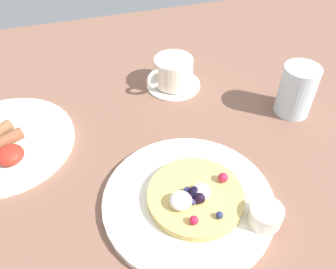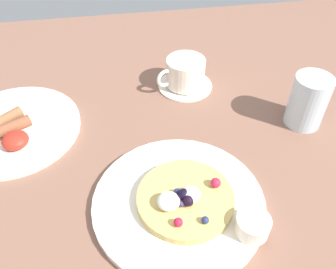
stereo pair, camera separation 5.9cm
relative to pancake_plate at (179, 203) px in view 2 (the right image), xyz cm
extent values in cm
cube|color=brown|center=(-2.89, 10.01, -2.14)|extent=(198.21, 121.65, 3.00)
cylinder|color=white|center=(0.00, 0.00, 0.00)|extent=(27.40, 27.40, 1.28)
cylinder|color=#D4B663|center=(0.98, -0.41, 1.33)|extent=(15.27, 15.27, 1.38)
sphere|color=black|center=(-0.61, -1.26, 2.81)|extent=(1.59, 1.59, 1.59)
sphere|color=black|center=(0.61, -0.80, 2.98)|extent=(1.92, 1.92, 1.92)
sphere|color=black|center=(0.72, -0.63, 2.81)|extent=(1.59, 1.59, 1.59)
sphere|color=#C82242|center=(6.02, 0.77, 2.82)|extent=(1.61, 1.61, 1.61)
sphere|color=red|center=(1.08, -0.64, 2.69)|extent=(1.34, 1.34, 1.34)
sphere|color=black|center=(1.05, -1.91, 2.92)|extent=(1.81, 1.81, 1.81)
sphere|color=navy|center=(2.83, -5.42, 2.58)|extent=(1.13, 1.13, 1.13)
sphere|color=navy|center=(-0.25, 0.20, 2.59)|extent=(1.14, 1.14, 1.14)
sphere|color=red|center=(-1.09, -5.20, 2.69)|extent=(1.35, 1.35, 1.35)
sphere|color=#343259|center=(-0.02, -2.05, 2.54)|extent=(1.04, 1.04, 1.04)
ellipsoid|color=white|center=(1.60, -0.91, 2.95)|extent=(3.12, 3.12, 1.87)
ellipsoid|color=white|center=(-1.90, -1.64, 3.05)|extent=(3.45, 3.45, 2.07)
cylinder|color=white|center=(9.45, -7.14, 2.14)|extent=(5.03, 5.03, 3.01)
cylinder|color=brown|center=(9.45, -7.14, 2.75)|extent=(4.13, 4.13, 0.36)
cylinder|color=white|center=(-28.62, 22.44, -0.06)|extent=(25.76, 25.76, 1.16)
cylinder|color=brown|center=(-29.50, 20.23, 1.63)|extent=(9.84, 6.55, 2.22)
ellipsoid|color=red|center=(-26.94, 16.89, 1.83)|extent=(4.75, 4.75, 2.61)
cylinder|color=white|center=(7.39, 31.41, -0.26)|extent=(12.12, 12.12, 0.76)
cylinder|color=white|center=(7.39, 31.41, 3.15)|extent=(8.50, 8.50, 6.06)
torus|color=white|center=(2.55, 29.38, 3.46)|extent=(4.18, 2.36, 4.19)
cylinder|color=olive|center=(7.39, 31.41, 5.09)|extent=(7.22, 7.22, 0.48)
cylinder|color=silver|center=(28.08, 15.74, 4.61)|extent=(7.15, 7.15, 10.51)
camera|label=1|loc=(-12.80, -30.99, 46.67)|focal=37.73mm
camera|label=2|loc=(-7.06, -32.33, 46.67)|focal=37.73mm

